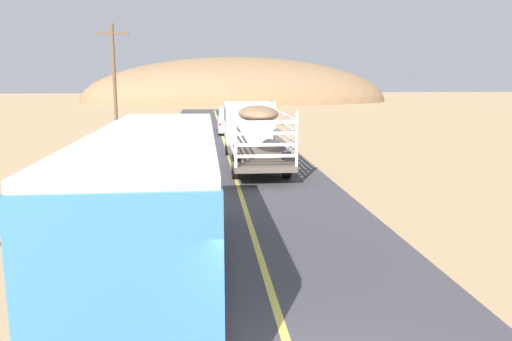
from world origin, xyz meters
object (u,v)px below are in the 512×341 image
object	(u,v)px
bus	(156,201)
power_pole_mid	(114,78)
car_far	(230,119)
livestock_truck	(251,127)

from	to	relation	value
bus	power_pole_mid	distance (m)	26.17
power_pole_mid	bus	bearing A→B (deg)	-78.94
power_pole_mid	car_far	bearing A→B (deg)	17.77
car_far	power_pole_mid	size ratio (longest dim) A/B	0.60
livestock_truck	car_far	bearing A→B (deg)	91.89
livestock_truck	power_pole_mid	distance (m)	13.56
bus	power_pole_mid	world-z (taller)	power_pole_mid
livestock_truck	bus	bearing A→B (deg)	-102.70
livestock_truck	bus	size ratio (longest dim) A/B	0.97
bus	car_far	distance (m)	28.31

